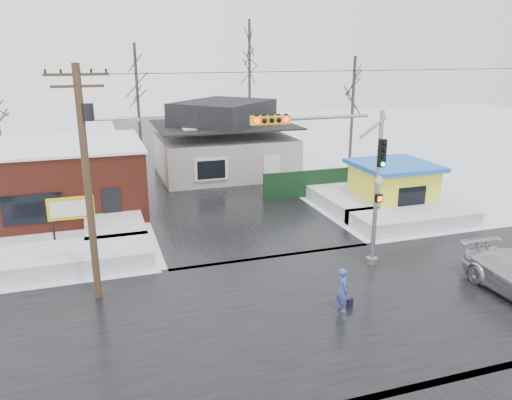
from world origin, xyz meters
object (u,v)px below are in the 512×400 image
object	(u,v)px
traffic_signal	(347,170)
kiosk	(392,186)
pedestrian	(342,290)
utility_pole	(88,172)
marquee_sign	(71,210)

from	to	relation	value
traffic_signal	kiosk	size ratio (longest dim) A/B	1.52
kiosk	pedestrian	bearing A→B (deg)	-130.24
traffic_signal	kiosk	bearing A→B (deg)	44.84
kiosk	pedestrian	distance (m)	13.69
utility_pole	kiosk	bearing A→B (deg)	20.44
traffic_signal	utility_pole	bearing A→B (deg)	177.05
traffic_signal	pedestrian	world-z (taller)	traffic_signal
marquee_sign	kiosk	bearing A→B (deg)	1.55
traffic_signal	marquee_sign	bearing A→B (deg)	150.28
traffic_signal	marquee_sign	world-z (taller)	traffic_signal
pedestrian	traffic_signal	bearing A→B (deg)	-24.53
traffic_signal	utility_pole	world-z (taller)	utility_pole
traffic_signal	kiosk	xyz separation A→B (m)	(7.07, 7.03, -3.08)
kiosk	pedestrian	size ratio (longest dim) A/B	2.69
traffic_signal	utility_pole	distance (m)	10.39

